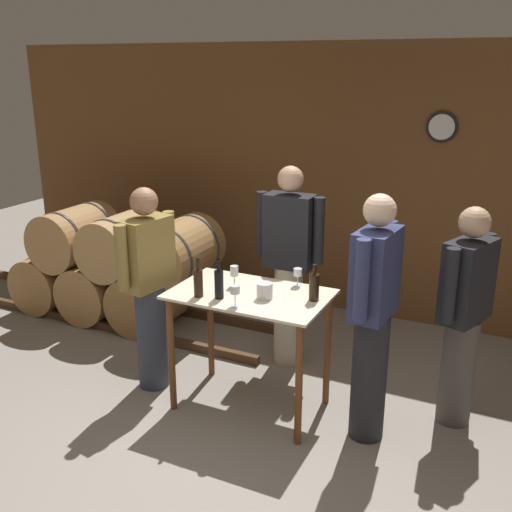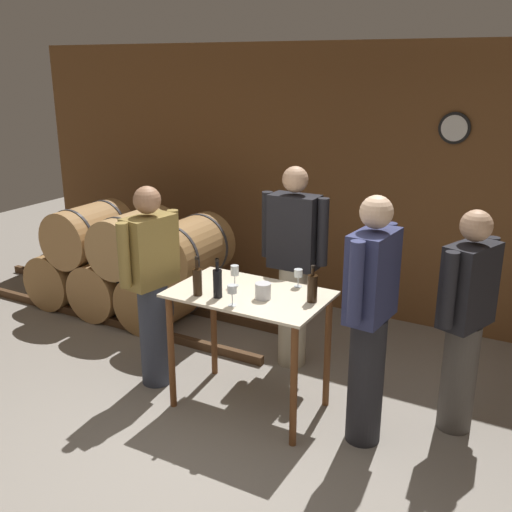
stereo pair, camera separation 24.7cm
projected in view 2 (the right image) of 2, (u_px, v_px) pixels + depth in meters
The scene contains 15 objects.
ground_plane at pixel (216, 461), 3.94m from camera, with size 14.00×14.00×0.00m, color gray.
back_wall at pixel (370, 185), 5.87m from camera, with size 8.40×0.08×2.70m.
barrel_rack at pixel (125, 264), 6.10m from camera, with size 3.86×0.80×1.11m.
tasting_table at pixel (249, 316), 4.35m from camera, with size 1.13×0.70×0.92m.
wine_bottle_far_left at pixel (197, 281), 4.22m from camera, with size 0.07×0.07×0.29m.
wine_bottle_left at pixel (218, 282), 4.18m from camera, with size 0.06×0.06×0.29m.
wine_bottle_center at pixel (312, 288), 4.11m from camera, with size 0.07×0.07×0.26m.
wine_glass_near_left at pixel (235, 271), 4.40m from camera, with size 0.06×0.06×0.16m.
wine_glass_near_center at pixel (232, 290), 4.04m from camera, with size 0.07×0.07×0.15m.
wine_glass_near_right at pixel (298, 274), 4.39m from camera, with size 0.06×0.06×0.14m.
ice_bucket at pixel (263, 291), 4.18m from camera, with size 0.11×0.11×0.11m.
person_host at pixel (294, 264), 4.95m from camera, with size 0.59×0.24×1.72m.
person_visitor_with_scarf at pixel (370, 318), 3.89m from camera, with size 0.25×0.59×1.73m.
person_visitor_bearded at pixel (152, 283), 4.66m from camera, with size 0.29×0.58×1.63m.
person_visitor_near_door at pixel (465, 319), 4.05m from camera, with size 0.34×0.56×1.60m.
Camera 2 is at (1.85, -2.78, 2.50)m, focal length 42.00 mm.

